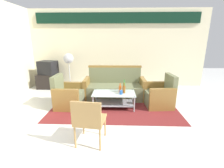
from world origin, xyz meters
The scene contains 15 objects.
ground_plane centered at (0.00, 0.00, 0.00)m, with size 14.00×14.00×0.00m, color white.
wall_back centered at (0.00, 3.05, 1.48)m, with size 6.52×0.19×2.80m.
rug centered at (-0.04, 0.97, 0.01)m, with size 3.26×2.01×0.01m, color maroon.
couch centered at (-0.04, 1.58, 0.32)m, with size 1.81×0.77×0.96m.
armchair_left centered at (-1.26, 0.91, 0.29)m, with size 0.72×0.78×0.85m.
armchair_right centered at (1.17, 1.05, 0.29)m, with size 0.75×0.81×0.85m.
coffee_table centered at (-0.05, 0.88, 0.27)m, with size 1.10×0.60×0.40m.
bottle_brown centered at (0.21, 0.88, 0.51)m, with size 0.07×0.07×0.27m.
bottle_green centered at (0.22, 1.04, 0.53)m, with size 0.06×0.06×0.31m.
bottle_orange centered at (0.11, 0.95, 0.50)m, with size 0.07×0.07×0.24m.
cup centered at (0.13, 0.78, 0.46)m, with size 0.08×0.08×0.10m, color #2659A5.
tv_stand centered at (-2.47, 2.55, 0.26)m, with size 0.80×0.50×0.52m, color black.
television centered at (-2.47, 2.55, 0.76)m, with size 0.69×0.57×0.48m.
pedestal_fan centered at (-1.72, 2.60, 1.01)m, with size 0.36×0.36×1.27m.
wicker_chair centered at (-0.43, -0.68, 0.49)m, with size 0.53×0.53×0.84m.
Camera 1 is at (0.04, -3.00, 1.75)m, focal length 25.34 mm.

